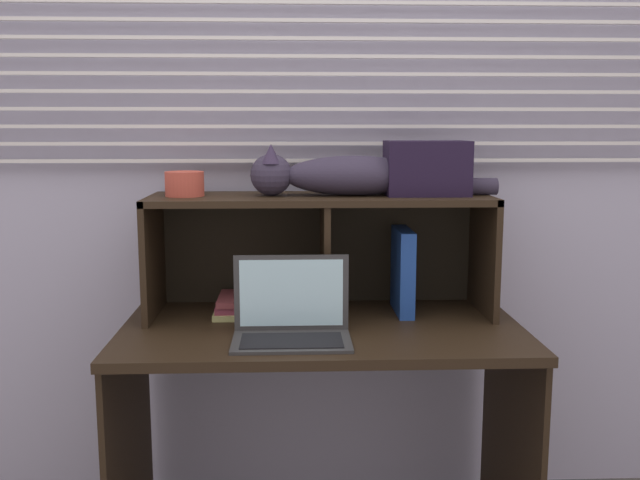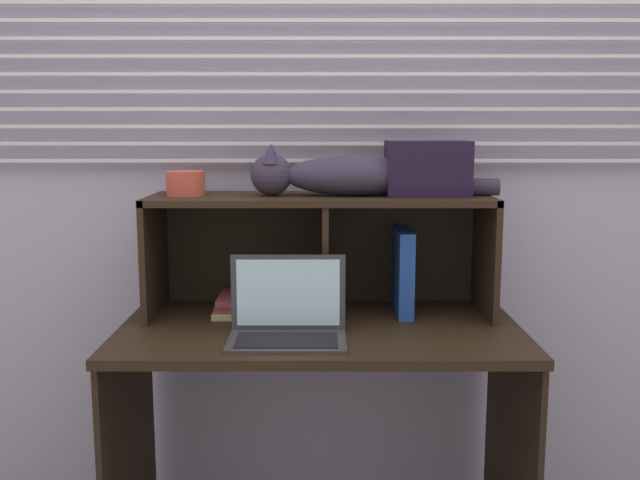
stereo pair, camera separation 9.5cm
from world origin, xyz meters
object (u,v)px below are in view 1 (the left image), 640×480
object	(u,v)px
laptop	(292,321)
storage_box	(426,168)
small_basket	(185,184)
book_stack	(244,305)
cat	(342,175)
binder_upright	(403,271)

from	to	relation	value
laptop	storage_box	bearing A→B (deg)	33.61
laptop	small_basket	distance (m)	0.59
laptop	small_basket	bearing A→B (deg)	139.29
book_stack	storage_box	distance (m)	0.75
cat	laptop	xyz separation A→B (m)	(-0.17, -0.30, -0.41)
cat	binder_upright	world-z (taller)	cat
cat	book_stack	bearing A→B (deg)	179.93
small_basket	cat	bearing A→B (deg)	0.00
storage_box	small_basket	bearing A→B (deg)	180.00
laptop	storage_box	world-z (taller)	storage_box
cat	small_basket	distance (m)	0.51
laptop	book_stack	xyz separation A→B (m)	(-0.16, 0.30, -0.02)
binder_upright	small_basket	size ratio (longest dim) A/B	2.25
book_stack	storage_box	size ratio (longest dim) A/B	0.79
storage_box	book_stack	bearing A→B (deg)	179.96
laptop	small_basket	size ratio (longest dim) A/B	2.73
book_stack	small_basket	world-z (taller)	small_basket
laptop	binder_upright	bearing A→B (deg)	38.41
laptop	storage_box	distance (m)	0.68
binder_upright	book_stack	bearing A→B (deg)	179.95
book_stack	laptop	bearing A→B (deg)	-61.75
cat	small_basket	size ratio (longest dim) A/B	6.45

